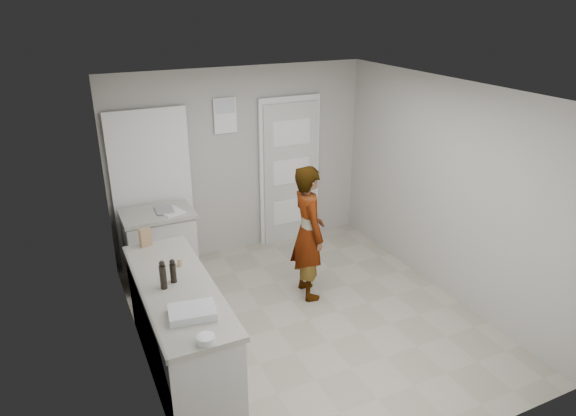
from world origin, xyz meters
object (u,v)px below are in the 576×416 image
cake_mix_box (145,237)px  spice_jar (180,262)px  oil_cruet_b (163,275)px  person (308,233)px  baking_dish (192,312)px  oil_cruet_a (173,271)px  egg_bowl (206,339)px

cake_mix_box → spice_jar: cake_mix_box is taller
cake_mix_box → oil_cruet_b: (-0.02, -0.91, 0.03)m
person → spice_jar: person is taller
baking_dish → oil_cruet_b: bearing=102.1°
oil_cruet_a → cake_mix_box: bearing=95.7°
person → spice_jar: 1.62m
cake_mix_box → oil_cruet_a: (0.08, -0.84, 0.01)m
baking_dish → egg_bowl: (-0.00, -0.38, -0.00)m
spice_jar → person: bearing=13.0°
oil_cruet_a → person: bearing=20.4°
cake_mix_box → person: bearing=-22.6°
person → cake_mix_box: size_ratio=8.30×
oil_cruet_b → person: bearing=21.3°
person → spice_jar: size_ratio=21.76×
cake_mix_box → spice_jar: bearing=-85.7°
oil_cruet_b → baking_dish: size_ratio=0.66×
person → egg_bowl: bearing=140.1°
person → egg_bowl: person is taller
spice_jar → oil_cruet_a: 0.30m
spice_jar → egg_bowl: 1.24m
baking_dish → egg_bowl: size_ratio=2.99×
egg_bowl → cake_mix_box: bearing=92.8°
baking_dish → oil_cruet_a: bearing=90.7°
person → cake_mix_box: bearing=90.2°
person → oil_cruet_a: 1.82m
person → spice_jar: (-1.57, -0.36, 0.16)m
person → oil_cruet_b: person is taller
person → oil_cruet_b: bearing=118.0°
person → oil_cruet_b: 1.95m
person → cake_mix_box: 1.80m
spice_jar → oil_cruet_a: bearing=-115.3°
cake_mix_box → egg_bowl: cake_mix_box is taller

